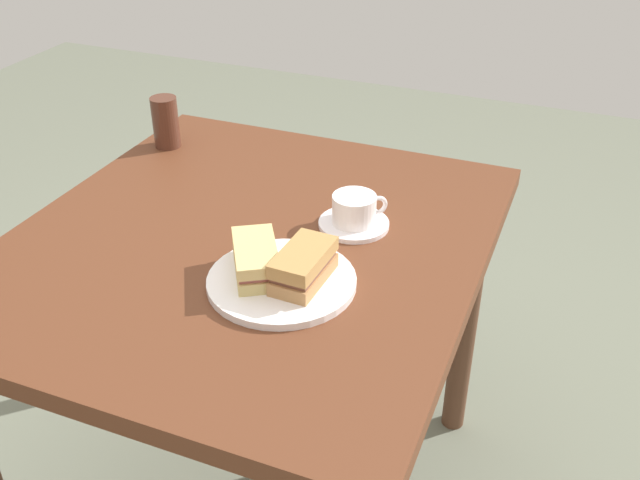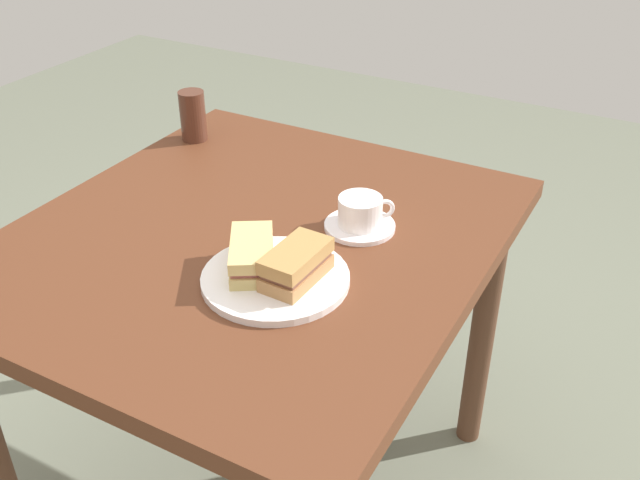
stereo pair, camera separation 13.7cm
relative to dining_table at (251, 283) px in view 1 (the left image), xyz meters
The scene contains 8 objects.
dining_table is the anchor object (origin of this frame).
sandwich_plate 0.21m from the dining_table, 133.90° to the right, with size 0.27×0.27×0.01m, color white.
sandwich_front 0.26m from the dining_table, 124.69° to the right, with size 0.14×0.08×0.06m.
sandwich_back 0.21m from the dining_table, 147.13° to the right, with size 0.17×0.14×0.05m.
coffee_saucer 0.24m from the dining_table, 57.13° to the right, with size 0.14×0.14×0.01m, color white.
coffee_cup 0.26m from the dining_table, 57.08° to the right, with size 0.09×0.10×0.06m.
spoon 0.27m from the dining_table, 37.92° to the right, with size 0.09×0.05×0.01m.
drinking_glass 0.52m from the dining_table, 50.44° to the left, with size 0.06×0.06×0.12m, color #502B1E.
Camera 1 is at (-1.09, -0.59, 1.52)m, focal length 41.01 mm.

